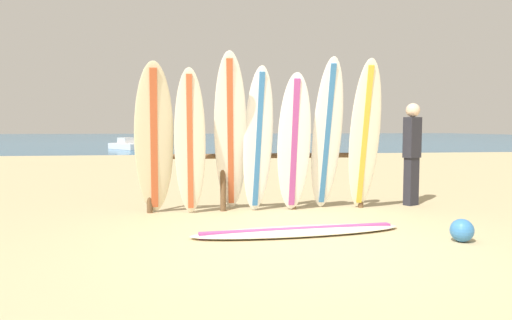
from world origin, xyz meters
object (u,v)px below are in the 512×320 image
at_px(surfboard_leaning_far_left, 154,141).
at_px(small_boat_offshore, 127,145).
at_px(surfboard_leaning_left, 190,144).
at_px(surfboard_leaning_far_right, 364,138).
at_px(beach_ball, 462,230).
at_px(surfboard_leaning_right, 327,136).
at_px(surfboard_leaning_center_right, 294,144).
at_px(beachgoer_standing, 412,149).
at_px(surfboard_lying_on_sand, 298,231).
at_px(surfboard_rack, 259,169).
at_px(surfboard_leaning_center_left, 230,136).
at_px(surfboard_leaning_center, 258,141).

height_order(surfboard_leaning_far_left, small_boat_offshore, surfboard_leaning_far_left).
bearing_deg(surfboard_leaning_left, small_boat_offshore, 100.08).
xyz_separation_m(surfboard_leaning_far_right, beach_ball, (0.44, -1.95, -1.04)).
bearing_deg(surfboard_leaning_far_left, surfboard_leaning_left, -4.63).
distance_m(small_boat_offshore, beach_ball, 25.11).
bearing_deg(small_boat_offshore, surfboard_leaning_far_left, -81.23).
relative_size(surfboard_leaning_right, small_boat_offshore, 0.78).
height_order(surfboard_leaning_far_left, surfboard_leaning_right, surfboard_leaning_right).
distance_m(surfboard_leaning_center_right, surfboard_leaning_far_right, 1.10).
bearing_deg(beach_ball, beachgoer_standing, 76.07).
bearing_deg(surfboard_leaning_left, surfboard_lying_on_sand, -44.61).
relative_size(surfboard_leaning_center_right, surfboard_lying_on_sand, 0.78).
relative_size(surfboard_leaning_right, beachgoer_standing, 1.37).
distance_m(surfboard_rack, beachgoer_standing, 2.68).
relative_size(surfboard_leaning_far_left, surfboard_leaning_center_left, 0.94).
height_order(surfboard_leaning_center, surfboard_leaning_far_right, surfboard_leaning_far_right).
relative_size(surfboard_lying_on_sand, small_boat_offshore, 0.91).
xyz_separation_m(surfboard_rack, surfboard_leaning_right, (1.04, -0.28, 0.53)).
bearing_deg(surfboard_leaning_center, beachgoer_standing, 7.87).
height_order(surfboard_leaning_center_right, beach_ball, surfboard_leaning_center_right).
bearing_deg(surfboard_rack, surfboard_leaning_left, -160.74).
bearing_deg(surfboard_leaning_center, surfboard_rack, 79.83).
relative_size(surfboard_rack, surfboard_lying_on_sand, 1.28).
relative_size(surfboard_leaning_left, beach_ball, 8.10).
height_order(surfboard_leaning_center_right, surfboard_lying_on_sand, surfboard_leaning_center_right).
relative_size(surfboard_leaning_far_right, beach_ball, 8.68).
xyz_separation_m(surfboard_leaning_left, surfboard_leaning_center_left, (0.61, 0.11, 0.11)).
height_order(surfboard_leaning_far_left, surfboard_leaning_center_left, surfboard_leaning_center_left).
bearing_deg(small_boat_offshore, surfboard_leaning_center_right, -75.96).
distance_m(surfboard_leaning_center_right, beachgoer_standing, 2.20).
relative_size(surfboard_rack, surfboard_leaning_center_left, 1.46).
bearing_deg(surfboard_leaning_center_left, small_boat_offshore, 101.66).
bearing_deg(surfboard_leaning_center_left, surfboard_leaning_far_right, -4.07).
bearing_deg(beachgoer_standing, beach_ball, -103.93).
distance_m(surfboard_rack, surfboard_leaning_left, 1.23).
height_order(surfboard_leaning_right, surfboard_leaning_far_right, surfboard_leaning_right).
height_order(surfboard_leaning_center_left, surfboard_leaning_right, surfboard_leaning_center_left).
distance_m(surfboard_lying_on_sand, small_boat_offshore, 24.02).
relative_size(surfboard_leaning_left, small_boat_offshore, 0.72).
height_order(surfboard_leaning_center_left, surfboard_leaning_center_right, surfboard_leaning_center_left).
xyz_separation_m(surfboard_leaning_far_left, beachgoer_standing, (4.27, 0.44, -0.17)).
bearing_deg(surfboard_lying_on_sand, beach_ball, -20.50).
xyz_separation_m(surfboard_rack, surfboard_leaning_left, (-1.08, -0.38, 0.43)).
xyz_separation_m(surfboard_leaning_far_left, beach_ball, (3.65, -2.03, -0.99)).
relative_size(surfboard_leaning_center, surfboard_leaning_right, 0.95).
bearing_deg(beach_ball, surfboard_lying_on_sand, 159.50).
distance_m(surfboard_leaning_far_right, small_boat_offshore, 23.14).
xyz_separation_m(surfboard_leaning_center_left, beachgoer_standing, (3.13, 0.38, -0.25)).
distance_m(surfboard_leaning_center, surfboard_leaning_right, 1.09).
xyz_separation_m(surfboard_leaning_far_left, surfboard_leaning_center_right, (2.11, 0.01, -0.06)).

